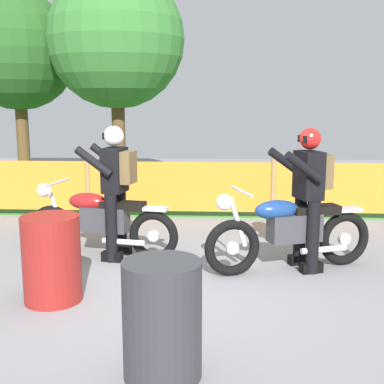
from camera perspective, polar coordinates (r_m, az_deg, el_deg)
The scene contains 11 objects.
ground at distance 5.55m, azimuth -4.06°, elevation -10.99°, with size 24.00×24.00×0.02m, color gray.
grass_verge at distance 11.21m, azimuth -0.39°, elevation 0.14°, with size 24.00×5.14×0.01m, color #4C8C3D.
barrier_fence at distance 8.59m, azimuth -1.41°, elevation 0.58°, with size 9.56×0.08×1.05m.
tree_leftmost at distance 12.40m, azimuth -19.05°, elevation 14.69°, with size 2.62×2.62×4.38m.
tree_near_left at distance 11.00m, azimuth -8.54°, elevation 16.57°, with size 2.83×2.83×4.64m.
motorcycle_lead at distance 6.61m, azimuth -10.28°, elevation -3.26°, with size 2.03×0.69×0.97m.
motorcycle_trailing at distance 6.09m, azimuth 10.93°, elevation -4.29°, with size 2.05×0.89×1.00m.
rider_lead at distance 6.43m, azimuth -8.60°, elevation 0.80°, with size 0.74×0.62×1.69m.
rider_trailing at distance 6.10m, azimuth 13.01°, elevation 0.12°, with size 0.77×0.67×1.69m.
oil_drum at distance 5.30m, azimuth -15.53°, elevation -7.26°, with size 0.58×0.58×0.88m, color maroon.
spare_drum at distance 3.80m, azimuth -3.38°, elevation -14.15°, with size 0.58×0.58×0.88m, color #2D2D33.
Camera 1 is at (0.66, -5.12, 2.02)m, focal length 47.31 mm.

